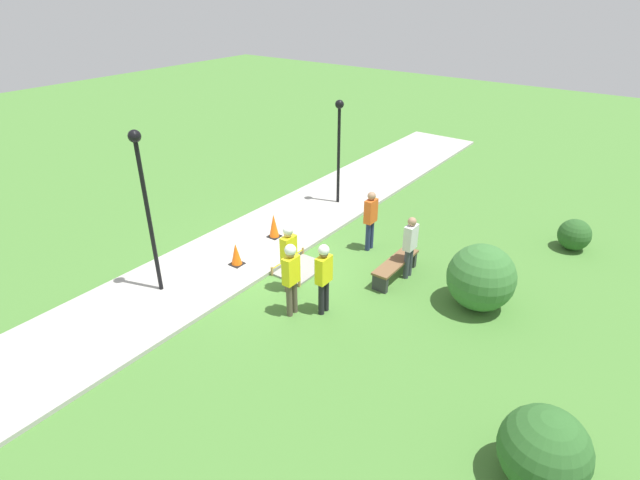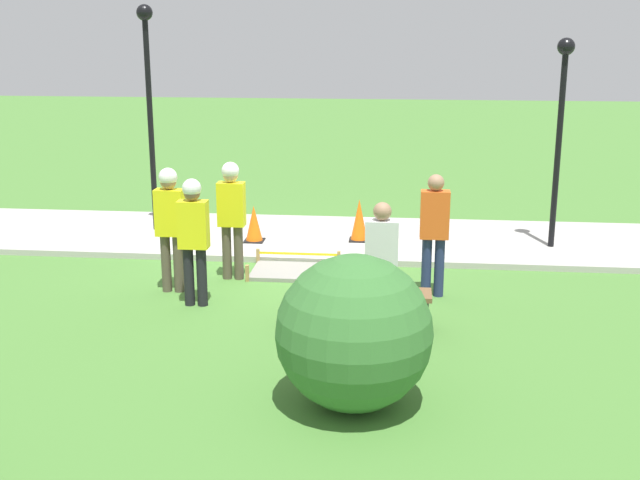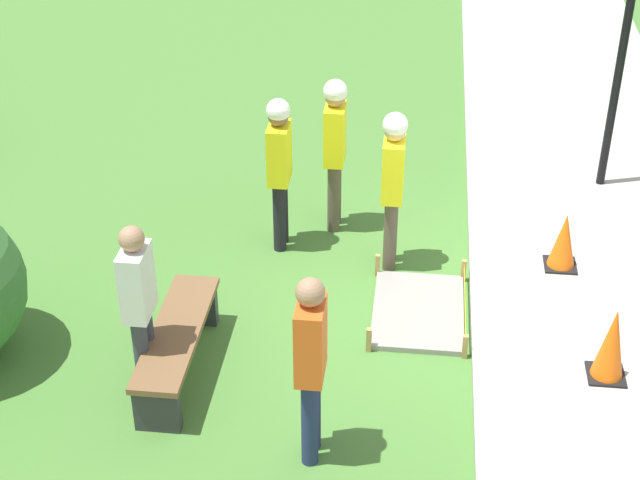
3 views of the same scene
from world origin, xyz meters
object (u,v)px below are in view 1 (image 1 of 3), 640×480
lamppost_far (339,136)px  traffic_cone_far_patch (236,254)px  worker_assistant (324,273)px  park_bench (395,266)px  bystander_in_gray_shirt (410,244)px  bystander_in_orange_shirt (371,217)px  lamppost_near (144,191)px  worker_trainee (289,252)px  worker_supervisor (291,273)px  traffic_cone_near_patch (274,226)px

lamppost_far → traffic_cone_far_patch: bearing=2.3°
worker_assistant → park_bench: bearing=165.2°
bystander_in_gray_shirt → lamppost_far: bearing=-124.1°
traffic_cone_far_patch → park_bench: size_ratio=0.36×
worker_assistant → lamppost_far: lamppost_far is taller
bystander_in_orange_shirt → lamppost_far: size_ratio=0.51×
park_bench → bystander_in_gray_shirt: 0.70m
lamppost_near → lamppost_far: size_ratio=1.16×
worker_trainee → bystander_in_gray_shirt: size_ratio=1.06×
worker_supervisor → worker_assistant: (-0.48, 0.55, -0.03)m
worker_trainee → lamppost_far: size_ratio=0.52×
worker_supervisor → bystander_in_orange_shirt: worker_supervisor is taller
traffic_cone_far_patch → worker_trainee: (-0.01, 1.82, 0.66)m
bystander_in_orange_shirt → lamppost_near: size_ratio=0.44×
worker_supervisor → bystander_in_gray_shirt: (-3.03, 1.39, -0.13)m
park_bench → worker_trainee: size_ratio=0.97×
worker_supervisor → bystander_in_orange_shirt: (-3.72, -0.19, -0.09)m
worker_trainee → lamppost_far: (-5.06, -2.02, 1.32)m
worker_supervisor → worker_trainee: size_ratio=1.01×
traffic_cone_near_patch → worker_supervisor: 3.79m
worker_supervisor → lamppost_near: (1.23, -3.17, 1.61)m
traffic_cone_far_patch → lamppost_far: (-5.07, -0.20, 1.98)m
park_bench → bystander_in_orange_shirt: (-0.93, -1.34, 0.65)m
worker_supervisor → worker_assistant: size_ratio=1.02×
traffic_cone_far_patch → traffic_cone_near_patch: bearing=-172.4°
traffic_cone_far_patch → lamppost_near: size_ratio=0.16×
lamppost_near → traffic_cone_near_patch: bearing=173.6°
traffic_cone_far_patch → bystander_in_gray_shirt: bystander_in_gray_shirt is taller
lamppost_far → lamppost_near: bearing=-3.8°
traffic_cone_near_patch → lamppost_far: size_ratio=0.21×
park_bench → lamppost_far: size_ratio=0.51×
bystander_in_orange_shirt → lamppost_near: lamppost_near is taller
bystander_in_orange_shirt → lamppost_far: bearing=-129.6°
worker_trainee → bystander_in_orange_shirt: (-2.98, 0.49, -0.07)m
park_bench → lamppost_far: (-3.01, -3.86, 2.05)m
traffic_cone_far_patch → worker_assistant: (0.25, 3.05, 0.64)m
bystander_in_gray_shirt → lamppost_near: bearing=-46.9°
bystander_in_gray_shirt → lamppost_near: 6.48m
worker_trainee → lamppost_far: bearing=-158.2°
traffic_cone_near_patch → worker_assistant: worker_assistant is taller
traffic_cone_far_patch → worker_supervisor: bearing=73.7°
worker_trainee → traffic_cone_far_patch: bearing=-89.6°
worker_supervisor → lamppost_far: lamppost_far is taller
worker_trainee → lamppost_near: size_ratio=0.45×
worker_supervisor → bystander_in_orange_shirt: bearing=-177.1°
traffic_cone_near_patch → lamppost_near: bearing=-6.4°
worker_assistant → traffic_cone_far_patch: bearing=-94.6°
worker_assistant → bystander_in_gray_shirt: worker_assistant is taller
park_bench → worker_assistant: worker_assistant is taller
worker_supervisor → worker_trainee: bearing=-137.5°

